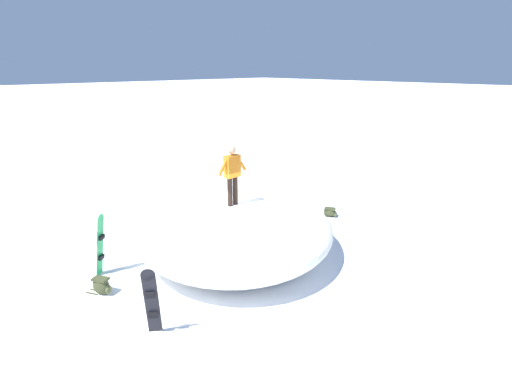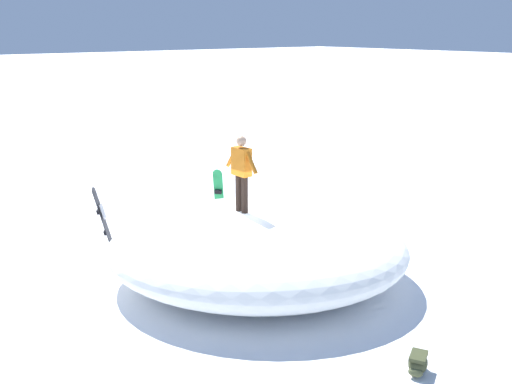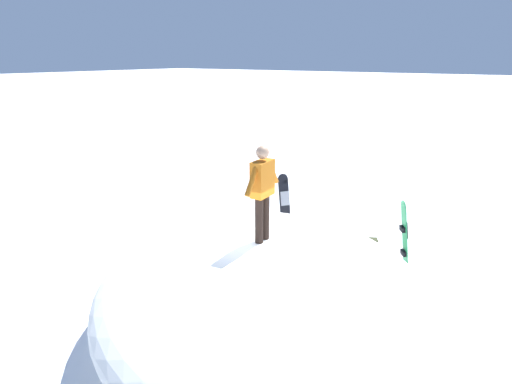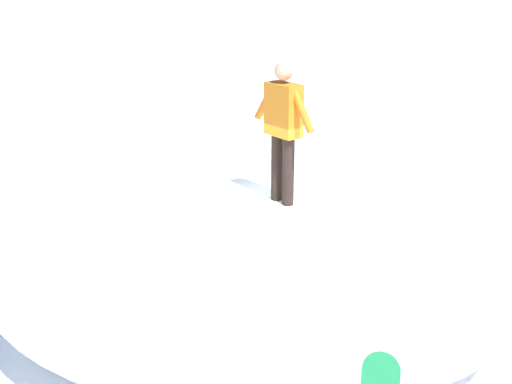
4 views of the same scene
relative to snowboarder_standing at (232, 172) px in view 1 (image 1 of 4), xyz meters
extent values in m
plane|color=white|center=(-0.28, 0.22, -2.52)|extent=(240.00, 240.00, 0.00)
ellipsoid|color=white|center=(0.22, -0.26, -1.73)|extent=(8.53, 8.46, 1.58)
cylinder|color=black|center=(0.00, 0.10, -0.54)|extent=(0.14, 0.14, 0.80)
cylinder|color=black|center=(0.00, -0.10, -0.54)|extent=(0.14, 0.14, 0.80)
cube|color=orange|center=(0.00, 0.00, 0.16)|extent=(0.24, 0.45, 0.59)
sphere|color=tan|center=(0.00, 0.00, 0.59)|extent=(0.22, 0.22, 0.22)
cylinder|color=orange|center=(-0.01, 0.31, 0.21)|extent=(0.10, 0.38, 0.49)
cylinder|color=orange|center=(0.01, -0.31, 0.21)|extent=(0.10, 0.38, 0.49)
cube|color=#1E8C47|center=(1.59, 3.16, -1.73)|extent=(0.36, 0.36, 1.57)
cylinder|color=#1E8C47|center=(1.50, 3.09, -0.95)|extent=(0.20, 0.25, 0.27)
cube|color=black|center=(1.58, 3.15, -1.45)|extent=(0.18, 0.22, 0.38)
cube|color=black|center=(1.52, 3.11, -1.45)|extent=(0.18, 0.20, 0.12)
cube|color=black|center=(1.58, 3.15, -2.01)|extent=(0.18, 0.20, 0.12)
cube|color=black|center=(-1.63, 3.51, -1.76)|extent=(0.48, 0.46, 1.51)
cylinder|color=black|center=(-1.77, 3.62, -1.01)|extent=(0.24, 0.27, 0.28)
cube|color=#B2B2B7|center=(-1.64, 3.52, -1.49)|extent=(0.22, 0.25, 0.36)
cube|color=black|center=(-1.71, 3.58, -1.49)|extent=(0.19, 0.21, 0.12)
cube|color=black|center=(-1.61, 3.50, -2.03)|extent=(0.19, 0.21, 0.12)
ellipsoid|color=#383D23|center=(0.67, 3.59, -2.30)|extent=(0.52, 0.45, 0.44)
ellipsoid|color=#4B5131|center=(0.50, 3.50, -2.36)|extent=(0.21, 0.24, 0.21)
cube|color=#383D23|center=(0.67, 3.59, -2.11)|extent=(0.44, 0.38, 0.06)
cylinder|color=#383D23|center=(0.92, 3.64, -2.50)|extent=(0.29, 0.18, 0.04)
cylinder|color=#383D23|center=(0.85, 3.78, -2.50)|extent=(0.29, 0.18, 0.04)
ellipsoid|color=#383D23|center=(0.06, -4.64, -2.35)|extent=(0.54, 0.48, 0.32)
ellipsoid|color=#4B5131|center=(-0.12, -4.73, -2.40)|extent=(0.22, 0.26, 0.15)
cube|color=#383D23|center=(0.06, -4.64, -2.22)|extent=(0.45, 0.40, 0.06)
cylinder|color=#383D23|center=(0.32, -4.60, -2.50)|extent=(0.30, 0.18, 0.04)
cylinder|color=#383D23|center=(0.24, -4.45, -2.50)|extent=(0.30, 0.18, 0.04)
camera|label=1|loc=(-8.11, 6.88, 2.75)|focal=28.63mm
camera|label=2|loc=(-7.11, -9.53, 2.85)|focal=40.89mm
camera|label=3|loc=(3.62, -5.43, 2.05)|focal=29.35mm
camera|label=4|loc=(4.51, 5.83, 1.76)|focal=46.85mm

